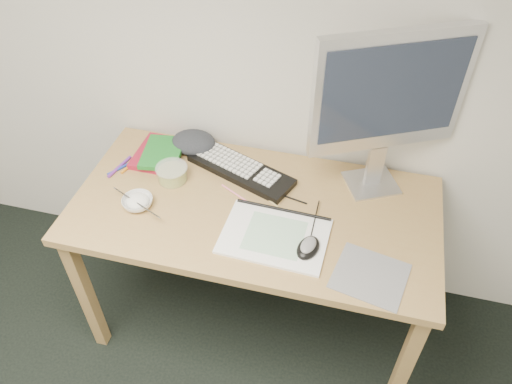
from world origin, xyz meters
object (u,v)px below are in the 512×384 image
keyboard (241,170)px  rice_bowl (138,202)px  monitor (390,97)px  sketchpad (275,236)px  desk (254,221)px

keyboard → rice_bowl: bearing=-117.7°
monitor → keyboard: bearing=160.0°
sketchpad → rice_bowl: 0.54m
keyboard → rice_bowl: rice_bowl is taller
desk → keyboard: 0.23m
desk → sketchpad: bearing=-50.3°
keyboard → sketchpad: bearing=-34.1°
desk → sketchpad: (0.11, -0.13, 0.09)m
desk → rice_bowl: bearing=-166.4°
desk → keyboard: (-0.10, 0.18, 0.10)m
desk → sketchpad: sketchpad is taller
keyboard → rice_bowl: size_ratio=3.89×
desk → rice_bowl: size_ratio=11.92×
desk → monitor: monitor is taller
sketchpad → keyboard: 0.38m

